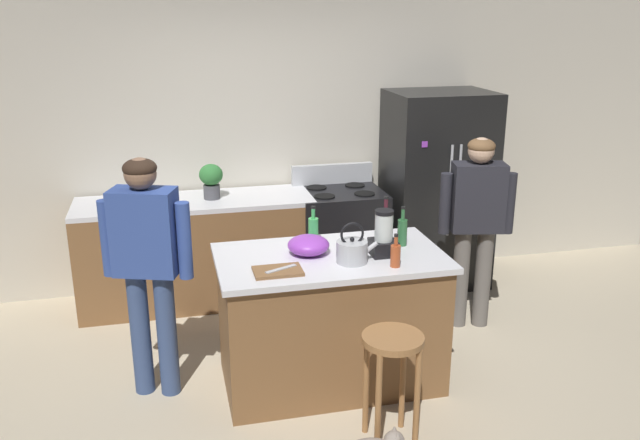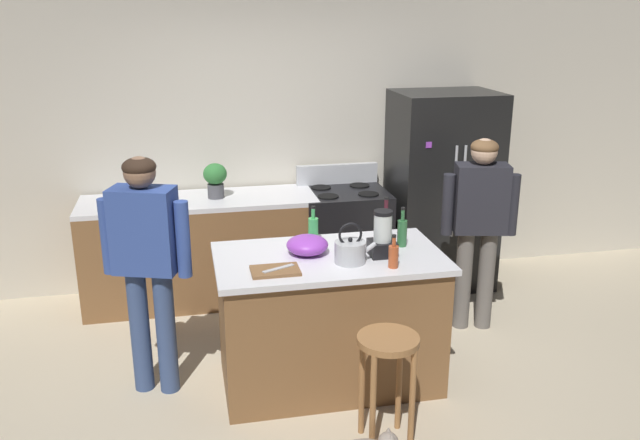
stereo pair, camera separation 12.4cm
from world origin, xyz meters
TOP-DOWN VIEW (x-y plane):
  - ground_plane at (0.00, 0.00)m, footprint 14.00×14.00m
  - back_wall at (0.00, 1.95)m, footprint 8.00×0.10m
  - kitchen_island at (0.00, 0.00)m, footprint 1.51×0.85m
  - back_counter_run at (-0.80, 1.55)m, footprint 2.00×0.64m
  - refrigerator at (1.39, 1.50)m, footprint 0.90×0.73m
  - stove_range at (0.48, 1.52)m, footprint 0.76×0.65m
  - person_by_island_left at (-1.17, 0.13)m, footprint 0.59×0.34m
  - person_by_sink_right at (1.32, 0.56)m, footprint 0.60×0.30m
  - bar_stool at (0.18, -0.75)m, footprint 0.36×0.36m
  - potted_plant at (-0.65, 1.55)m, footprint 0.20×0.20m
  - blender_appliance at (0.34, -0.07)m, footprint 0.17×0.17m
  - bottle_olive_oil at (0.52, 0.07)m, footprint 0.07×0.07m
  - bottle_soda at (-0.05, 0.29)m, footprint 0.07×0.07m
  - bottle_wine at (0.45, 0.20)m, footprint 0.08×0.08m
  - bottle_cooking_sauce at (0.35, -0.29)m, footprint 0.06×0.06m
  - mixing_bowl at (-0.14, 0.06)m, footprint 0.28×0.28m
  - tea_kettle at (0.10, -0.15)m, footprint 0.28×0.20m
  - cutting_board at (-0.39, -0.21)m, footprint 0.30×0.20m
  - chef_knife at (-0.37, -0.21)m, footprint 0.21×0.12m

SIDE VIEW (x-z plane):
  - ground_plane at x=0.00m, z-range 0.00..0.00m
  - back_counter_run at x=-0.80m, z-range 0.00..0.93m
  - kitchen_island at x=0.00m, z-range 0.00..0.94m
  - stove_range at x=0.48m, z-range -0.08..1.03m
  - bar_stool at x=0.18m, z-range 0.19..0.89m
  - refrigerator at x=1.39m, z-range 0.00..1.79m
  - person_by_sink_right at x=1.32m, z-range 0.16..1.72m
  - cutting_board at x=-0.39m, z-range 0.93..0.95m
  - chef_knife at x=-0.37m, z-range 0.95..0.96m
  - person_by_island_left at x=-1.17m, z-range 0.17..1.79m
  - mixing_bowl at x=-0.14m, z-range 0.93..1.06m
  - bottle_cooking_sauce at x=0.35m, z-range 0.90..1.12m
  - tea_kettle at x=0.10m, z-range 0.88..1.15m
  - bottle_soda at x=-0.05m, z-range 0.90..1.15m
  - bottle_olive_oil at x=0.52m, z-range 0.90..1.17m
  - bottle_wine at x=0.45m, z-range 0.89..1.21m
  - blender_appliance at x=0.34m, z-range 0.91..1.21m
  - potted_plant at x=-0.65m, z-range 0.96..1.26m
  - back_wall at x=0.00m, z-range 0.00..2.70m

